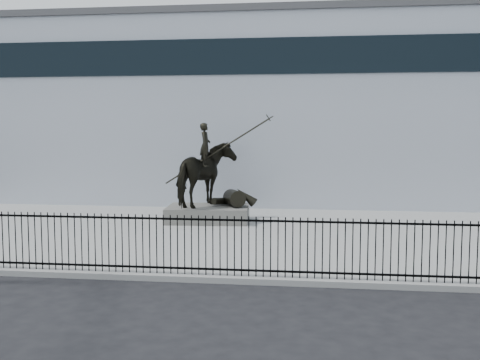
# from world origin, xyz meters

# --- Properties ---
(ground) EXTENTS (120.00, 120.00, 0.00)m
(ground) POSITION_xyz_m (0.00, 0.00, 0.00)
(ground) COLOR black
(ground) RESTS_ON ground
(plaza) EXTENTS (30.00, 12.00, 0.15)m
(plaza) POSITION_xyz_m (0.00, 7.00, 0.07)
(plaza) COLOR #9B9B98
(plaza) RESTS_ON ground
(building) EXTENTS (44.00, 14.00, 9.00)m
(building) POSITION_xyz_m (0.00, 20.00, 4.50)
(building) COLOR silver
(building) RESTS_ON ground
(picket_fence) EXTENTS (22.10, 0.10, 1.50)m
(picket_fence) POSITION_xyz_m (0.00, 1.25, 0.90)
(picket_fence) COLOR black
(picket_fence) RESTS_ON plaza
(statue_plinth) EXTENTS (3.31, 2.39, 0.59)m
(statue_plinth) POSITION_xyz_m (-1.64, 9.25, 0.45)
(statue_plinth) COLOR #5B5953
(statue_plinth) RESTS_ON plaza
(equestrian_statue) EXTENTS (4.05, 2.65, 3.44)m
(equestrian_statue) POSITION_xyz_m (-1.58, 9.25, 1.99)
(equestrian_statue) COLOR black
(equestrian_statue) RESTS_ON statue_plinth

